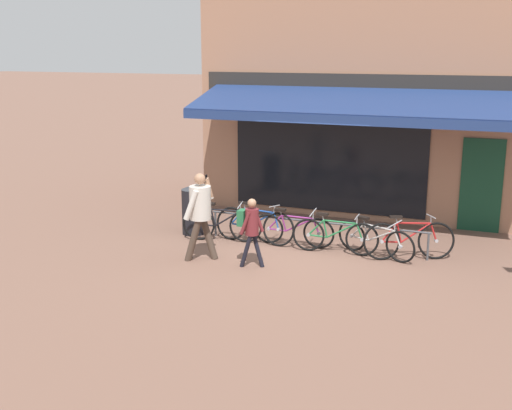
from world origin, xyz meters
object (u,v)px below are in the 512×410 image
Objects in this scene: bicycle_purple at (293,230)px; litter_bin at (193,209)px; pedestrian_child at (250,224)px; bicycle_red at (409,240)px; bicycle_blue at (254,225)px; bicycle_silver at (375,240)px; pedestrian_adult at (200,208)px; bicycle_black at (222,224)px; bicycle_green at (335,236)px.

litter_bin is at bearing 176.20° from bicycle_purple.
bicycle_red is at bearing 31.35° from pedestrian_child.
bicycle_blue is 1.51m from litter_bin.
bicycle_red is (0.64, 0.10, 0.04)m from bicycle_silver.
bicycle_silver is 3.49m from pedestrian_adult.
bicycle_blue is at bearing 4.85° from bicycle_black.
bicycle_silver is at bearing 2.68° from bicycle_blue.
bicycle_red is at bearing -1.41° from bicycle_purple.
bicycle_green is (0.92, -0.13, 0.01)m from bicycle_purple.
bicycle_blue is at bearing -179.72° from bicycle_purple.
bicycle_silver is 0.65m from bicycle_red.
pedestrian_child is at bearing -59.05° from bicycle_black.
litter_bin is at bearing 155.13° from bicycle_red.
bicycle_purple is at bearing -2.85° from bicycle_black.
bicycle_black is at bearing -19.98° from litter_bin.
bicycle_purple is (1.52, 0.23, -0.02)m from bicycle_black.
bicycle_green is at bearing -3.63° from litter_bin.
bicycle_red is (1.44, 0.16, 0.03)m from bicycle_green.
pedestrian_child is at bearing -123.89° from bicycle_silver.
litter_bin reaches higher than bicycle_black.
bicycle_red is 1.53× the size of litter_bin.
pedestrian_adult reaches higher than bicycle_black.
pedestrian_child is at bearing -8.09° from pedestrian_adult.
bicycle_blue reaches higher than bicycle_silver.
pedestrian_adult is 1.07m from pedestrian_child.
bicycle_green is at bearing 0.25° from bicycle_blue.
bicycle_purple is 1.01× the size of pedestrian_adult.
pedestrian_child is at bearing -104.69° from bicycle_purple.
bicycle_red reaches higher than bicycle_purple.
bicycle_black is 1.53m from bicycle_purple.
bicycle_blue is 1.68m from pedestrian_adult.
pedestrian_adult is at bearing -135.19° from bicycle_purple.
pedestrian_child is (0.51, -1.48, 0.45)m from bicycle_blue.
bicycle_blue is (0.67, 0.20, -0.00)m from bicycle_black.
bicycle_black is 3.24m from bicycle_silver.
litter_bin is at bearing 172.78° from bicycle_green.
bicycle_black is at bearing -156.08° from bicycle_silver.
bicycle_black is 1.02× the size of bicycle_silver.
bicycle_red reaches higher than bicycle_silver.
pedestrian_child is 2.57m from litter_bin.
bicycle_red is at bearing -7.70° from bicycle_black.
pedestrian_child is (-2.70, -1.54, 0.44)m from bicycle_red.
bicycle_green is (1.77, -0.10, -0.02)m from bicycle_blue.
pedestrian_adult reaches higher than bicycle_purple.
pedestrian_child is at bearing -136.06° from bicycle_green.
bicycle_silver is at bearing 36.62° from pedestrian_child.
litter_bin is (-4.07, 0.14, 0.20)m from bicycle_silver.
bicycle_black is 0.94× the size of bicycle_blue.
litter_bin is (-2.35, 0.07, 0.20)m from bicycle_purple.
pedestrian_adult reaches higher than bicycle_green.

